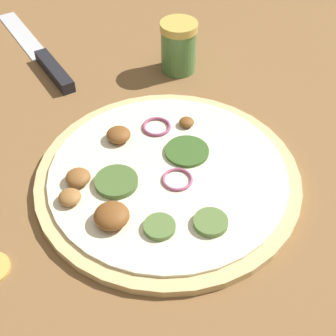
# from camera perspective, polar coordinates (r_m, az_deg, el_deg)

# --- Properties ---
(ground_plane) EXTENTS (3.00, 3.00, 0.00)m
(ground_plane) POSITION_cam_1_polar(r_m,az_deg,el_deg) (0.58, 0.00, -1.44)
(ground_plane) COLOR brown
(pizza) EXTENTS (0.32, 0.32, 0.03)m
(pizza) POSITION_cam_1_polar(r_m,az_deg,el_deg) (0.57, -0.35, -1.00)
(pizza) COLOR #D6B77A
(pizza) RESTS_ON ground_plane
(knife) EXTENTS (0.14, 0.28, 0.02)m
(knife) POSITION_cam_1_polar(r_m,az_deg,el_deg) (0.80, -14.69, 12.52)
(knife) COLOR silver
(knife) RESTS_ON ground_plane
(spice_jar) EXTENTS (0.06, 0.06, 0.08)m
(spice_jar) POSITION_cam_1_polar(r_m,az_deg,el_deg) (0.75, 1.29, 14.58)
(spice_jar) COLOR #4C7F42
(spice_jar) RESTS_ON ground_plane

